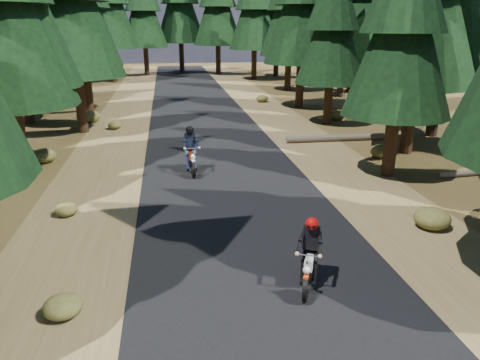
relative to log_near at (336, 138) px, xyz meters
name	(u,v)px	position (x,y,z in m)	size (l,w,h in m)	color
ground	(249,237)	(-6.00, -9.93, -0.16)	(120.00, 120.00, 0.00)	#443318
road	(225,179)	(-6.00, -4.93, -0.15)	(6.00, 100.00, 0.01)	black
shoulder_l	(95,185)	(-10.60, -4.93, -0.16)	(3.20, 100.00, 0.01)	brown
shoulder_r	(345,173)	(-1.40, -4.93, -0.16)	(3.20, 100.00, 0.01)	brown
log_near	(336,138)	(0.00, 0.00, 0.00)	(0.32, 0.32, 4.90)	#4C4233
understory_shrubs	(241,150)	(-4.95, -2.04, 0.12)	(15.94, 32.32, 0.65)	#474C1E
rider_lead	(309,265)	(-5.16, -12.57, 0.36)	(1.14, 1.78, 1.53)	beige
rider_follow	(191,158)	(-7.17, -4.00, 0.43)	(0.70, 2.00, 1.76)	maroon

